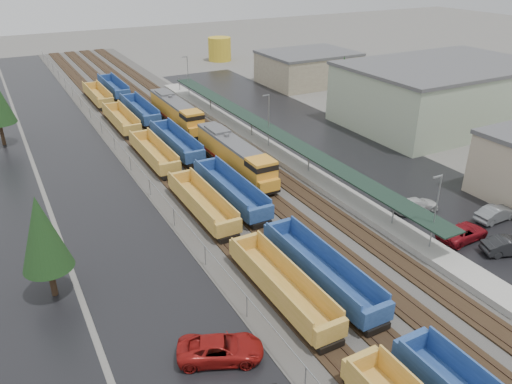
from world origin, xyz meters
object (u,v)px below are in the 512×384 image
locomotive_trail (177,112)px  parked_car_east_a (509,246)px  locomotive_lead (236,156)px  well_string_blue (230,191)px  parked_car_east_c (416,205)px  parked_car_east_b (463,233)px  parked_car_east_e (496,214)px  well_string_yellow (202,204)px  parked_car_west_c (221,349)px  storage_tank (220,49)px

locomotive_trail → parked_car_east_a: locomotive_trail is taller
locomotive_lead → locomotive_trail: 21.00m
well_string_blue → parked_car_east_c: (16.43, -11.76, -0.49)m
well_string_blue → parked_car_east_b: bearing=-48.3°
locomotive_lead → parked_car_east_e: (18.22, -23.88, -1.47)m
well_string_yellow → well_string_blue: bearing=18.8°
locomotive_trail → well_string_blue: 28.03m
locomotive_trail → parked_car_east_e: size_ratio=3.82×
locomotive_lead → parked_car_east_c: bearing=-56.1°
parked_car_east_a → locomotive_trail: bearing=36.0°
locomotive_lead → locomotive_trail: size_ratio=1.00×
well_string_yellow → parked_car_east_a: 30.09m
parked_car_east_b → parked_car_east_e: parked_car_east_e is taller
locomotive_lead → parked_car_east_e: locomotive_lead is taller
well_string_blue → parked_car_east_e: (22.22, -17.16, -0.43)m
parked_car_east_c → locomotive_trail: bearing=23.6°
well_string_blue → well_string_yellow: bearing=-161.2°
parked_car_west_c → parked_car_east_c: size_ratio=1.16×
parked_car_east_a → parked_car_east_c: bearing=28.6°
parked_car_east_b → parked_car_east_e: 6.11m
storage_tank → parked_car_east_e: storage_tank is taller
well_string_yellow → storage_tank: 81.56m
storage_tank → parked_car_east_e: bearing=-96.1°
well_string_blue → parked_car_west_c: bearing=-117.4°
storage_tank → parked_car_east_c: bearing=-100.4°
well_string_blue → parked_car_east_a: (17.92, -21.97, -0.42)m
storage_tank → parked_car_east_c: size_ratio=1.11×
well_string_blue → parked_car_east_a: 28.36m
parked_car_east_a → parked_car_east_c: 10.32m
parked_car_east_c → parked_car_east_e: (5.79, -5.40, 0.06)m
parked_car_east_e → locomotive_trail: bearing=20.9°
parked_car_east_a → parked_car_east_b: (-1.73, 3.77, -0.06)m
well_string_yellow → well_string_blue: (4.00, 1.36, 0.03)m
locomotive_trail → parked_car_east_b: locomotive_trail is taller
locomotive_lead → parked_car_east_e: size_ratio=3.82×
parked_car_east_a → parked_car_east_e: size_ratio=1.01×
locomotive_lead → parked_car_east_a: bearing=-64.1°
locomotive_lead → well_string_blue: bearing=-120.8°
well_string_blue → storage_tank: size_ratio=20.93×
locomotive_trail → storage_tank: bearing=57.8°
parked_car_east_a → parked_car_east_c: (-1.49, 10.22, -0.07)m
parked_car_west_c → parked_car_east_a: 28.97m
well_string_blue → parked_car_east_e: well_string_blue is taller
well_string_yellow → parked_car_west_c: bearing=-109.4°
parked_car_west_c → parked_car_east_c: parked_car_west_c is taller
well_string_yellow → parked_car_west_c: 21.15m
locomotive_lead → parked_car_east_b: locomotive_lead is taller
locomotive_lead → parked_car_east_b: bearing=-63.9°
storage_tank → parked_car_east_c: 85.09m
storage_tank → parked_car_east_b: (-15.58, -90.11, -2.09)m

